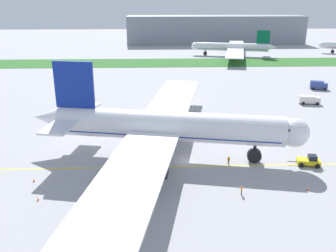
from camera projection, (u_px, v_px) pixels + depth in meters
ground_plane at (185, 160)px, 72.30m from camera, size 600.00×600.00×0.00m
apron_taxi_line at (186, 166)px, 69.75m from camera, size 280.00×0.36×0.01m
grass_median_strip at (166, 63)px, 176.97m from camera, size 320.00×24.00×0.10m
airliner_foreground at (164, 127)px, 72.13m from camera, size 54.11×86.14×18.66m
pushback_tug at (309, 161)px, 69.84m from camera, size 6.07×3.13×2.13m
ground_crew_wingwalker_port at (174, 138)px, 80.88m from camera, size 0.38×0.50×1.55m
ground_crew_marshaller_front at (229, 160)px, 70.20m from camera, size 0.55×0.39×1.66m
ground_crew_wingwalker_starboard at (242, 189)px, 59.54m from camera, size 0.39×0.54×1.64m
traffic_cone_near_nose at (308, 189)px, 61.14m from camera, size 0.36×0.36×0.58m
traffic_cone_port_wing at (38, 199)px, 58.12m from camera, size 0.36×0.36×0.58m
traffic_cone_starboard_wing at (34, 180)px, 64.03m from camera, size 0.36×0.36×0.58m
service_truck_baggage_loader at (309, 99)px, 109.42m from camera, size 6.25×3.12×2.48m
service_truck_fuel_bowser at (319, 85)px, 126.57m from camera, size 6.03×4.03×2.89m
parked_airliner_far_left at (234, 47)px, 195.81m from camera, size 44.17×71.68×13.62m
terminal_building at (215, 30)px, 245.73m from camera, size 116.57×20.00×18.00m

